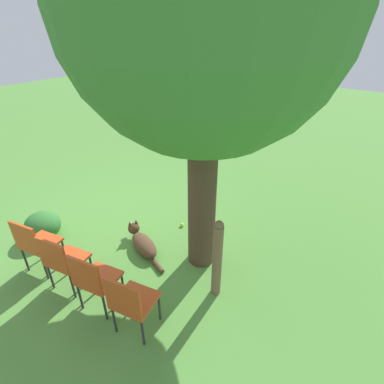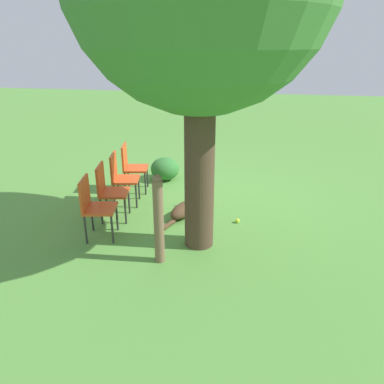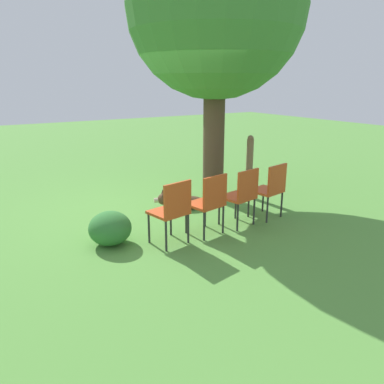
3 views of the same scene
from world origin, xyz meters
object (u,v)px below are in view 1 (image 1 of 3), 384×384
(dog, at_px, (142,242))
(red_chair_3, at_px, (131,301))
(red_chair_0, at_px, (35,242))
(red_chair_1, at_px, (62,259))
(fence_post, at_px, (217,259))
(red_chair_2, at_px, (94,278))
(oak_tree, at_px, (206,10))
(tennis_ball, at_px, (182,225))

(dog, xyz_separation_m, red_chair_3, (1.11, 0.95, 0.39))
(dog, distance_m, red_chair_0, 1.50)
(red_chair_1, height_order, red_chair_3, same)
(fence_post, bearing_deg, red_chair_2, -44.54)
(oak_tree, relative_size, tennis_ball, 69.98)
(dog, relative_size, red_chair_2, 1.23)
(dog, bearing_deg, red_chair_3, 151.63)
(dog, bearing_deg, oak_tree, -137.45)
(fence_post, bearing_deg, red_chair_3, -23.63)
(red_chair_2, bearing_deg, tennis_ball, -5.49)
(fence_post, relative_size, red_chair_0, 1.32)
(red_chair_0, bearing_deg, fence_post, -74.72)
(red_chair_0, distance_m, red_chair_2, 1.19)
(oak_tree, distance_m, red_chair_3, 3.09)
(oak_tree, distance_m, fence_post, 2.73)
(dog, xyz_separation_m, tennis_ball, (-0.82, 0.16, -0.09))
(red_chair_2, distance_m, red_chair_3, 0.59)
(red_chair_2, relative_size, red_chair_3, 1.00)
(dog, bearing_deg, tennis_ball, -79.47)
(oak_tree, height_order, red_chair_3, oak_tree)
(oak_tree, bearing_deg, red_chair_1, -36.81)
(dog, xyz_separation_m, fence_post, (0.07, 1.40, 0.46))
(oak_tree, height_order, fence_post, oak_tree)
(oak_tree, height_order, tennis_ball, oak_tree)
(fence_post, distance_m, tennis_ball, 1.63)
(tennis_ball, bearing_deg, red_chair_3, 22.22)
(fence_post, height_order, red_chair_3, fence_post)
(red_chair_1, distance_m, tennis_ball, 2.08)
(dog, distance_m, red_chair_1, 1.25)
(red_chair_3, bearing_deg, red_chair_0, 81.10)
(oak_tree, relative_size, red_chair_2, 5.43)
(fence_post, height_order, red_chair_0, fence_post)
(dog, xyz_separation_m, red_chair_1, (1.16, -0.24, 0.39))
(red_chair_2, bearing_deg, oak_tree, -30.98)
(oak_tree, distance_m, dog, 3.25)
(oak_tree, xyz_separation_m, fence_post, (0.41, 0.52, -2.65))
(dog, height_order, tennis_ball, dog)
(oak_tree, distance_m, tennis_ball, 3.31)
(red_chair_1, relative_size, red_chair_2, 1.00)
(fence_post, bearing_deg, oak_tree, -128.58)
(oak_tree, height_order, red_chair_1, oak_tree)
(red_chair_3, bearing_deg, red_chair_1, 81.10)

